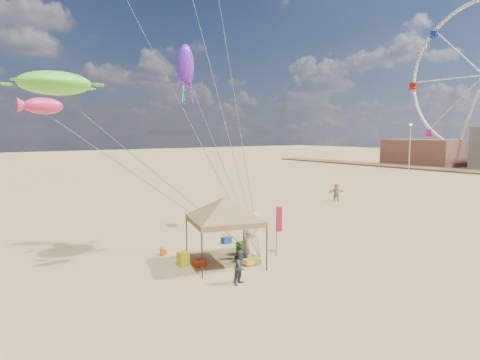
{
  "coord_description": "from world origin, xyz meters",
  "views": [
    {
      "loc": [
        -13.76,
        -15.55,
        6.67
      ],
      "look_at": [
        0.0,
        3.0,
        4.0
      ],
      "focal_mm": 30.99,
      "sensor_mm": 36.0,
      "label": 1
    }
  ],
  "objects_px": {
    "beach_cart": "(252,261)",
    "feather_flag": "(279,222)",
    "canopy_tent": "(225,199)",
    "person_near_b": "(241,267)",
    "cooler_red": "(200,263)",
    "person_near_c": "(255,225)",
    "chair_green": "(242,248)",
    "person_far_c": "(336,192)",
    "cooler_blue": "(226,240)",
    "chair_yellow": "(183,259)",
    "person_near_a": "(246,244)",
    "lamp_north": "(410,139)"
  },
  "relations": [
    {
      "from": "lamp_north",
      "to": "beach_cart",
      "type": "bearing_deg",
      "value": -155.51
    },
    {
      "from": "chair_yellow",
      "to": "feather_flag",
      "type": "bearing_deg",
      "value": -17.13
    },
    {
      "from": "chair_yellow",
      "to": "person_near_a",
      "type": "height_order",
      "value": "person_near_a"
    },
    {
      "from": "canopy_tent",
      "to": "feather_flag",
      "type": "relative_size",
      "value": 2.26
    },
    {
      "from": "person_near_b",
      "to": "chair_yellow",
      "type": "bearing_deg",
      "value": 83.5
    },
    {
      "from": "cooler_red",
      "to": "person_far_c",
      "type": "height_order",
      "value": "person_far_c"
    },
    {
      "from": "beach_cart",
      "to": "person_near_a",
      "type": "xyz_separation_m",
      "value": [
        0.4,
        0.99,
        0.57
      ]
    },
    {
      "from": "chair_green",
      "to": "person_near_c",
      "type": "xyz_separation_m",
      "value": [
        2.91,
        2.5,
        0.45
      ]
    },
    {
      "from": "chair_yellow",
      "to": "person_near_a",
      "type": "relative_size",
      "value": 0.46
    },
    {
      "from": "chair_yellow",
      "to": "chair_green",
      "type": "bearing_deg",
      "value": -3.73
    },
    {
      "from": "chair_green",
      "to": "person_near_b",
      "type": "bearing_deg",
      "value": -127.72
    },
    {
      "from": "beach_cart",
      "to": "person_near_b",
      "type": "distance_m",
      "value": 2.77
    },
    {
      "from": "chair_yellow",
      "to": "person_near_b",
      "type": "xyz_separation_m",
      "value": [
        0.83,
        -3.73,
        0.41
      ]
    },
    {
      "from": "canopy_tent",
      "to": "chair_yellow",
      "type": "xyz_separation_m",
      "value": [
        -1.82,
        1.06,
        -2.98
      ]
    },
    {
      "from": "canopy_tent",
      "to": "person_near_c",
      "type": "bearing_deg",
      "value": 35.7
    },
    {
      "from": "chair_green",
      "to": "cooler_blue",
      "type": "bearing_deg",
      "value": 76.18
    },
    {
      "from": "person_near_b",
      "to": "person_near_c",
      "type": "bearing_deg",
      "value": 27.8
    },
    {
      "from": "cooler_blue",
      "to": "person_near_a",
      "type": "distance_m",
      "value": 3.29
    },
    {
      "from": "canopy_tent",
      "to": "person_near_a",
      "type": "xyz_separation_m",
      "value": [
        1.45,
        0.11,
        -2.57
      ]
    },
    {
      "from": "canopy_tent",
      "to": "lamp_north",
      "type": "bearing_deg",
      "value": 23.36
    },
    {
      "from": "person_near_b",
      "to": "lamp_north",
      "type": "distance_m",
      "value": 64.5
    },
    {
      "from": "cooler_red",
      "to": "person_near_a",
      "type": "distance_m",
      "value": 2.7
    },
    {
      "from": "canopy_tent",
      "to": "person_far_c",
      "type": "relative_size",
      "value": 3.53
    },
    {
      "from": "feather_flag",
      "to": "person_far_c",
      "type": "bearing_deg",
      "value": 31.18
    },
    {
      "from": "beach_cart",
      "to": "feather_flag",
      "type": "bearing_deg",
      "value": 10.49
    },
    {
      "from": "cooler_blue",
      "to": "person_near_c",
      "type": "relative_size",
      "value": 0.34
    },
    {
      "from": "lamp_north",
      "to": "person_near_b",
      "type": "bearing_deg",
      "value": -154.8
    },
    {
      "from": "chair_green",
      "to": "person_near_c",
      "type": "bearing_deg",
      "value": 40.71
    },
    {
      "from": "cooler_blue",
      "to": "beach_cart",
      "type": "distance_m",
      "value": 4.3
    },
    {
      "from": "cooler_red",
      "to": "chair_green",
      "type": "height_order",
      "value": "chair_green"
    },
    {
      "from": "cooler_red",
      "to": "person_near_b",
      "type": "height_order",
      "value": "person_near_b"
    },
    {
      "from": "person_near_c",
      "to": "person_near_b",
      "type": "bearing_deg",
      "value": 27.94
    },
    {
      "from": "cooler_red",
      "to": "person_near_c",
      "type": "bearing_deg",
      "value": 26.24
    },
    {
      "from": "cooler_red",
      "to": "lamp_north",
      "type": "xyz_separation_m",
      "value": [
        58.39,
        24.24,
        5.33
      ]
    },
    {
      "from": "cooler_red",
      "to": "person_far_c",
      "type": "relative_size",
      "value": 0.31
    },
    {
      "from": "canopy_tent",
      "to": "person_far_c",
      "type": "bearing_deg",
      "value": 25.75
    },
    {
      "from": "beach_cart",
      "to": "chair_green",
      "type": "bearing_deg",
      "value": 68.42
    },
    {
      "from": "lamp_north",
      "to": "cooler_blue",
      "type": "bearing_deg",
      "value": -158.63
    },
    {
      "from": "cooler_red",
      "to": "person_near_c",
      "type": "distance_m",
      "value": 6.49
    },
    {
      "from": "feather_flag",
      "to": "beach_cart",
      "type": "bearing_deg",
      "value": -169.51
    },
    {
      "from": "person_near_b",
      "to": "beach_cart",
      "type": "bearing_deg",
      "value": 22.32
    },
    {
      "from": "feather_flag",
      "to": "cooler_red",
      "type": "relative_size",
      "value": 5.09
    },
    {
      "from": "chair_green",
      "to": "feather_flag",
      "type": "bearing_deg",
      "value": -41.92
    },
    {
      "from": "chair_green",
      "to": "lamp_north",
      "type": "height_order",
      "value": "lamp_north"
    },
    {
      "from": "cooler_red",
      "to": "lamp_north",
      "type": "distance_m",
      "value": 63.45
    },
    {
      "from": "cooler_blue",
      "to": "lamp_north",
      "type": "distance_m",
      "value": 59.2
    },
    {
      "from": "cooler_blue",
      "to": "chair_yellow",
      "type": "relative_size",
      "value": 0.77
    },
    {
      "from": "cooler_red",
      "to": "person_near_b",
      "type": "relative_size",
      "value": 0.35
    },
    {
      "from": "chair_yellow",
      "to": "person_near_c",
      "type": "height_order",
      "value": "person_near_c"
    },
    {
      "from": "canopy_tent",
      "to": "person_near_b",
      "type": "height_order",
      "value": "canopy_tent"
    }
  ]
}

